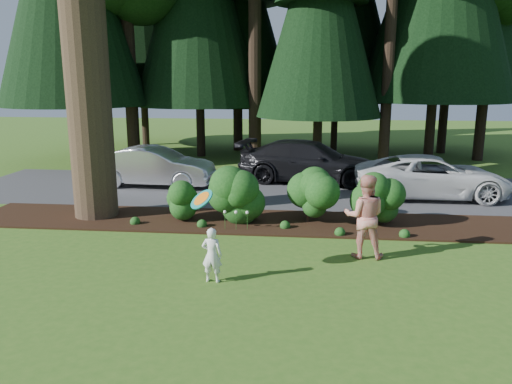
# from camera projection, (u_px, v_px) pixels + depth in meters

# --- Properties ---
(ground) EXTENTS (80.00, 80.00, 0.00)m
(ground) POSITION_uv_depth(u_px,v_px,m) (234.00, 264.00, 10.99)
(ground) COLOR #37641C
(ground) RESTS_ON ground
(mulch_bed) EXTENTS (16.00, 2.50, 0.05)m
(mulch_bed) POSITION_uv_depth(u_px,v_px,m) (251.00, 222.00, 14.14)
(mulch_bed) COLOR black
(mulch_bed) RESTS_ON ground
(driveway) EXTENTS (22.00, 6.00, 0.03)m
(driveway) POSITION_uv_depth(u_px,v_px,m) (264.00, 189.00, 18.26)
(driveway) COLOR #38383A
(driveway) RESTS_ON ground
(shrub_row) EXTENTS (6.53, 1.60, 1.61)m
(shrub_row) POSITION_uv_depth(u_px,v_px,m) (278.00, 196.00, 13.78)
(shrub_row) COLOR #154214
(shrub_row) RESTS_ON ground
(lily_cluster) EXTENTS (0.69, 0.09, 0.57)m
(lily_cluster) POSITION_uv_depth(u_px,v_px,m) (236.00, 213.00, 13.24)
(lily_cluster) COLOR #154214
(lily_cluster) RESTS_ON ground
(car_silver_wagon) EXTENTS (4.53, 1.77, 1.47)m
(car_silver_wagon) POSITION_uv_depth(u_px,v_px,m) (155.00, 167.00, 18.66)
(car_silver_wagon) COLOR silver
(car_silver_wagon) RESTS_ON driveway
(car_white_suv) EXTENTS (5.15, 2.40, 1.43)m
(car_white_suv) POSITION_uv_depth(u_px,v_px,m) (432.00, 177.00, 16.87)
(car_white_suv) COLOR silver
(car_white_suv) RESTS_ON driveway
(car_dark_suv) EXTENTS (5.85, 3.17, 1.61)m
(car_dark_suv) POSITION_uv_depth(u_px,v_px,m) (310.00, 162.00, 19.33)
(car_dark_suv) COLOR black
(car_dark_suv) RESTS_ON driveway
(child) EXTENTS (0.43, 0.30, 1.13)m
(child) POSITION_uv_depth(u_px,v_px,m) (212.00, 255.00, 9.90)
(child) COLOR white
(child) RESTS_ON ground
(adult) EXTENTS (0.98, 0.79, 1.91)m
(adult) POSITION_uv_depth(u_px,v_px,m) (365.00, 216.00, 11.22)
(adult) COLOR red
(adult) RESTS_ON ground
(frisbee) EXTENTS (0.56, 0.48, 0.47)m
(frisbee) POSITION_uv_depth(u_px,v_px,m) (202.00, 199.00, 9.86)
(frisbee) COLOR teal
(frisbee) RESTS_ON ground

